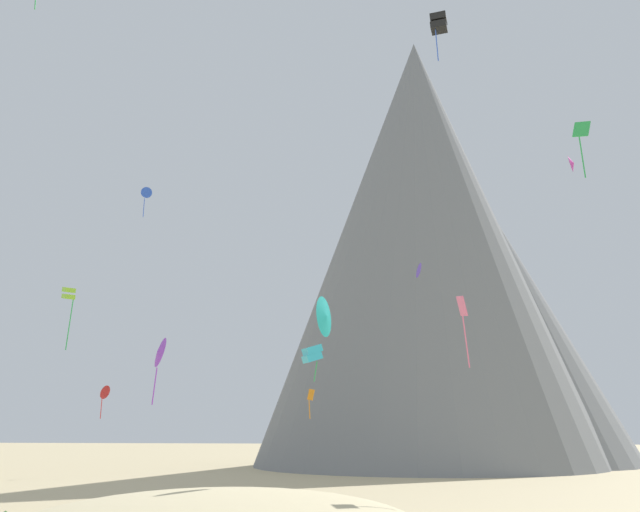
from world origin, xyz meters
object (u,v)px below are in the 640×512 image
kite_rainbow_low (463,314)px  kite_red_low (104,392)px  kite_lime_mid (69,295)px  kite_cyan_low (312,354)px  kite_violet_low (159,352)px  kite_indigo_mid (418,270)px  kite_magenta_high (572,163)px  kite_teal_low (325,316)px  kite_green_mid (582,135)px  kite_orange_low (311,399)px  kite_blue_high (146,193)px  rock_massif (442,266)px  kite_black_high (439,23)px

kite_rainbow_low → kite_red_low: 48.37m
kite_lime_mid → kite_cyan_low: bearing=-34.7°
kite_violet_low → kite_lime_mid: size_ratio=0.90×
kite_indigo_mid → kite_magenta_high: (15.24, 0.83, 10.41)m
kite_violet_low → kite_magenta_high: 44.38m
kite_rainbow_low → kite_cyan_low: bearing=58.1°
kite_cyan_low → kite_violet_low: bearing=-66.7°
kite_magenta_high → kite_teal_low: 38.35m
kite_green_mid → kite_orange_low: 31.78m
kite_lime_mid → kite_green_mid: bearing=-64.1°
kite_magenta_high → kite_blue_high: size_ratio=0.47×
kite_indigo_mid → kite_lime_mid: 31.74m
kite_cyan_low → kite_green_mid: kite_green_mid is taller
kite_rainbow_low → kite_magenta_high: bearing=-2.9°
kite_indigo_mid → kite_magenta_high: kite_magenta_high is taller
kite_violet_low → kite_lime_mid: 13.59m
kite_orange_low → rock_massif: bearing=-56.6°
kite_violet_low → kite_indigo_mid: size_ratio=2.90×
kite_rainbow_low → kite_indigo_mid: kite_indigo_mid is taller
kite_blue_high → kite_lime_mid: bearing=74.1°
kite_red_low → kite_magenta_high: size_ratio=1.99×
kite_indigo_mid → kite_orange_low: kite_indigo_mid is taller
kite_indigo_mid → kite_black_high: size_ratio=0.42×
kite_rainbow_low → kite_blue_high: size_ratio=1.11×
kite_cyan_low → kite_blue_high: kite_blue_high is taller
kite_rainbow_low → rock_massif: bearing=22.1°
kite_green_mid → kite_indigo_mid: bearing=-169.3°
rock_massif → kite_red_low: (-37.12, -24.01, -17.96)m
rock_massif → kite_rainbow_low: 58.07m
kite_red_low → kite_lime_mid: size_ratio=0.70×
kite_violet_low → kite_rainbow_low: kite_rainbow_low is taller
kite_violet_low → kite_indigo_mid: bearing=105.7°
kite_blue_high → kite_teal_low: kite_blue_high is taller
kite_rainbow_low → kite_black_high: bearing=25.2°
kite_rainbow_low → kite_cyan_low: (-11.34, 16.23, -0.64)m
kite_magenta_high → kite_black_high: bearing=158.2°
kite_cyan_low → kite_indigo_mid: bearing=106.8°
kite_indigo_mid → kite_red_low: bearing=-89.8°
kite_cyan_low → kite_orange_low: bearing=161.0°
kite_rainbow_low → kite_red_low: (-36.11, 32.06, -2.88)m
kite_rainbow_low → kite_indigo_mid: 26.80m
kite_violet_low → kite_blue_high: kite_blue_high is taller
kite_orange_low → kite_blue_high: (-23.12, 18.29, 25.62)m
kite_indigo_mid → kite_green_mid: size_ratio=0.42×
kite_lime_mid → kite_blue_high: kite_blue_high is taller
kite_rainbow_low → kite_lime_mid: kite_lime_mid is taller
kite_black_high → kite_orange_low: (-11.73, 11.57, -28.41)m
kite_blue_high → kite_indigo_mid: bearing=132.9°
rock_massif → kite_black_high: (-1.32, -47.45, 9.21)m
kite_rainbow_low → kite_green_mid: kite_green_mid is taller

